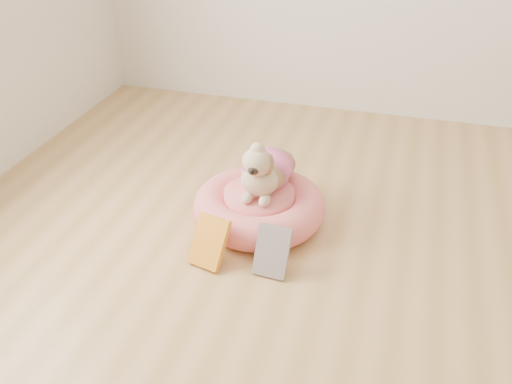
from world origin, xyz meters
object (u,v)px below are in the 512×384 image
(dog, at_px, (265,161))
(book_white, at_px, (272,251))
(book_yellow, at_px, (209,242))
(pet_bed, at_px, (259,206))

(dog, distance_m, book_white, 0.43)
(dog, bearing_deg, book_yellow, -107.79)
(pet_bed, xyz_separation_m, dog, (0.01, 0.03, 0.22))
(dog, bearing_deg, pet_bed, -113.94)
(dog, bearing_deg, book_white, -69.00)
(pet_bed, relative_size, dog, 1.55)
(book_white, bearing_deg, dog, 114.43)
(dog, height_order, book_yellow, dog)
(pet_bed, height_order, book_white, book_white)
(pet_bed, distance_m, book_white, 0.36)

